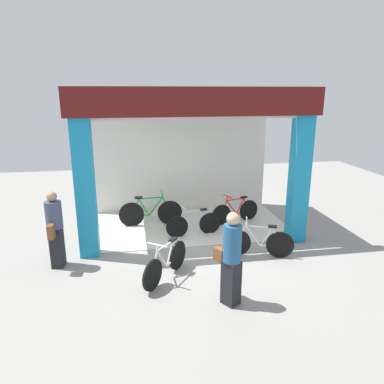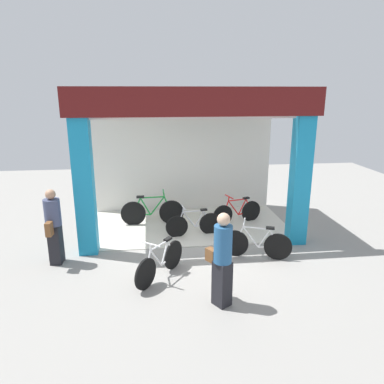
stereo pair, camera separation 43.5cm
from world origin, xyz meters
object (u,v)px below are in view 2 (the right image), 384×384
(bicycle_parked_1, at_px, (160,262))
(pedestrian_1, at_px, (54,226))
(pedestrian_0, at_px, (222,259))
(bicycle_parked_0, at_px, (256,243))
(bicycle_inside_0, at_px, (237,212))
(bicycle_inside_2, at_px, (194,224))
(bicycle_inside_1, at_px, (152,212))

(bicycle_parked_1, bearing_deg, pedestrian_1, 157.55)
(bicycle_parked_1, distance_m, pedestrian_1, 2.41)
(pedestrian_0, bearing_deg, bicycle_parked_1, 134.52)
(bicycle_parked_0, relative_size, pedestrian_0, 0.88)
(bicycle_inside_0, relative_size, bicycle_parked_1, 1.15)
(bicycle_parked_0, xyz_separation_m, pedestrian_1, (-4.30, 0.26, 0.50))
(bicycle_inside_2, bearing_deg, pedestrian_1, -159.60)
(bicycle_inside_0, xyz_separation_m, bicycle_inside_2, (-1.30, -0.72, -0.01))
(bicycle_inside_0, xyz_separation_m, bicycle_parked_0, (-0.09, -2.13, 0.01))
(bicycle_inside_0, height_order, pedestrian_0, pedestrian_0)
(bicycle_inside_1, height_order, pedestrian_1, pedestrian_1)
(pedestrian_0, bearing_deg, bicycle_inside_1, 105.88)
(bicycle_inside_2, bearing_deg, bicycle_parked_0, -49.36)
(bicycle_parked_0, height_order, pedestrian_1, pedestrian_1)
(bicycle_parked_0, bearing_deg, pedestrian_0, -123.73)
(bicycle_parked_1, distance_m, pedestrian_0, 1.53)
(pedestrian_0, bearing_deg, bicycle_inside_0, 72.40)
(bicycle_inside_0, bearing_deg, bicycle_parked_0, -92.44)
(bicycle_inside_2, distance_m, pedestrian_0, 3.12)
(bicycle_inside_0, bearing_deg, bicycle_parked_1, -128.65)
(bicycle_parked_0, bearing_deg, bicycle_parked_1, -163.20)
(bicycle_inside_1, bearing_deg, bicycle_parked_0, -45.91)
(bicycle_inside_2, xyz_separation_m, bicycle_parked_0, (1.21, -1.41, 0.02))
(bicycle_inside_0, height_order, bicycle_inside_1, bicycle_inside_1)
(bicycle_parked_0, distance_m, bicycle_parked_1, 2.22)
(pedestrian_1, bearing_deg, bicycle_parked_0, -3.46)
(bicycle_parked_0, bearing_deg, pedestrian_1, 176.54)
(bicycle_inside_2, distance_m, bicycle_parked_0, 1.86)
(bicycle_inside_0, xyz_separation_m, pedestrian_0, (-1.20, -3.79, 0.52))
(bicycle_inside_1, bearing_deg, pedestrian_0, -74.12)
(bicycle_inside_0, xyz_separation_m, bicycle_inside_1, (-2.34, 0.19, 0.05))
(bicycle_inside_1, xyz_separation_m, pedestrian_0, (1.13, -3.99, 0.47))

